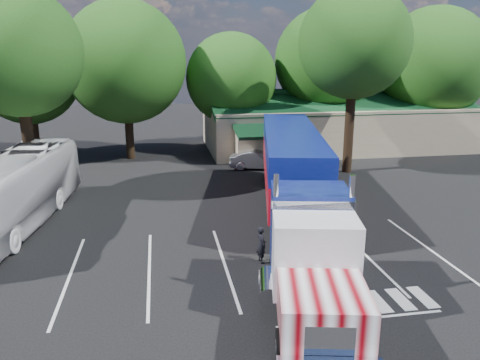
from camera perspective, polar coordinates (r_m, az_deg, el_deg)
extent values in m
plane|color=black|center=(25.94, -3.75, -4.63)|extent=(120.00, 120.00, 0.00)
cube|color=tan|center=(45.89, 11.36, 6.45)|extent=(24.00, 11.00, 4.00)
cube|color=#113D20|center=(43.37, 12.68, 9.21)|extent=(24.20, 6.25, 2.10)
cube|color=#113D20|center=(47.82, 10.48, 9.87)|extent=(24.20, 6.25, 2.10)
cube|color=tan|center=(38.27, 3.14, 4.09)|extent=(5.00, 2.50, 2.80)
cube|color=#113D20|center=(36.76, 3.63, 5.99)|extent=(5.40, 3.19, 0.80)
cylinder|color=black|center=(43.87, -23.71, 5.06)|extent=(0.70, 0.70, 4.00)
sphere|color=#164914|center=(43.37, -24.45, 11.76)|extent=(8.40, 8.40, 8.40)
cylinder|color=black|center=(41.08, -13.32, 5.54)|extent=(0.70, 0.70, 4.30)
sphere|color=#164914|center=(40.54, -13.84, 13.78)|extent=(10.00, 10.00, 10.00)
cylinder|color=black|center=(42.85, -1.05, 5.86)|extent=(0.70, 0.70, 3.60)
sphere|color=#164914|center=(42.33, -1.08, 12.29)|extent=(8.00, 8.00, 8.00)
cylinder|color=black|center=(45.50, 10.19, 6.76)|extent=(0.70, 0.70, 4.50)
sphere|color=#164914|center=(45.03, 10.55, 14.13)|extent=(9.60, 9.60, 9.60)
cylinder|color=black|center=(48.84, 21.83, 6.12)|extent=(0.70, 0.70, 3.90)
sphere|color=#164914|center=(48.37, 22.52, 12.96)|extent=(10.40, 10.40, 10.40)
cylinder|color=black|center=(31.83, -24.29, 3.39)|extent=(0.70, 0.70, 6.00)
sphere|color=#164914|center=(31.29, -25.49, 13.91)|extent=(7.60, 7.60, 7.60)
cylinder|color=black|center=(36.08, 13.15, 6.01)|extent=(0.70, 0.70, 6.50)
sphere|color=#164914|center=(35.65, 13.78, 15.97)|extent=(8.00, 8.00, 8.00)
cube|color=black|center=(17.00, 8.72, -12.94)|extent=(2.72, 7.91, 0.28)
cube|color=white|center=(13.33, 10.84, -18.89)|extent=(1.34, 0.41, 1.01)
cube|color=white|center=(14.29, 10.10, -15.25)|extent=(3.08, 3.17, 1.29)
cube|color=silver|center=(15.95, 9.12, -9.08)|extent=(3.11, 2.34, 2.58)
cube|color=black|center=(15.07, 9.54, -8.28)|extent=(2.54, 0.62, 1.12)
cube|color=white|center=(16.31, 8.94, -3.02)|extent=(2.87, 0.71, 0.28)
cube|color=#0C115A|center=(17.72, 8.37, -5.73)|extent=(3.21, 2.77, 3.03)
cylinder|color=white|center=(16.54, 4.33, -5.71)|extent=(0.24, 0.24, 3.81)
cylinder|color=white|center=(16.85, 13.17, -5.68)|extent=(0.24, 0.24, 3.81)
cylinder|color=white|center=(16.98, 3.47, -12.79)|extent=(1.10, 1.91, 0.74)
cylinder|color=white|center=(17.34, 13.78, -12.63)|extent=(1.10, 1.91, 0.74)
cube|color=white|center=(27.04, 6.18, 1.48)|extent=(5.83, 14.64, 1.68)
cube|color=navy|center=(26.72, 6.27, 4.63)|extent=(5.83, 14.64, 1.35)
cube|color=black|center=(31.95, 5.52, 0.96)|extent=(2.13, 4.12, 0.39)
cube|color=black|center=(21.72, 5.08, -6.51)|extent=(0.16, 0.16, 1.57)
cube|color=black|center=(21.86, 9.22, -6.50)|extent=(0.16, 0.16, 1.57)
cube|color=white|center=(34.56, 5.25, 1.30)|extent=(2.66, 0.69, 0.13)
cylinder|color=black|center=(14.25, 5.24, -19.98)|extent=(0.64, 1.29, 1.23)
cylinder|color=black|center=(14.58, 15.09, -19.60)|extent=(0.64, 1.29, 1.23)
cylinder|color=black|center=(18.69, 4.38, -10.81)|extent=(0.64, 1.29, 1.23)
cylinder|color=black|center=(18.94, 11.64, -10.74)|extent=(0.64, 1.29, 1.23)
cylinder|color=black|center=(19.81, 4.24, -9.24)|extent=(0.64, 1.29, 1.23)
cylinder|color=black|center=(20.04, 11.07, -9.20)|extent=(0.64, 1.29, 1.23)
cylinder|color=black|center=(31.12, 3.44, -0.03)|extent=(0.64, 1.29, 1.23)
cylinder|color=black|center=(31.27, 7.75, -0.07)|extent=(0.64, 1.29, 1.23)
cylinder|color=black|center=(32.42, 3.38, 0.60)|extent=(0.64, 1.29, 1.23)
cylinder|color=black|center=(32.56, 7.53, 0.56)|extent=(0.64, 1.29, 1.23)
imported|color=black|center=(20.36, 2.62, -7.86)|extent=(0.50, 0.66, 1.65)
imported|color=black|center=(29.43, 6.34, -1.37)|extent=(1.01, 1.74, 0.87)
imported|color=silver|center=(26.89, -26.14, -1.29)|extent=(4.83, 13.78, 3.76)
imported|color=#ADAFB5|center=(36.48, 2.23, 2.46)|extent=(4.65, 2.61, 1.45)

